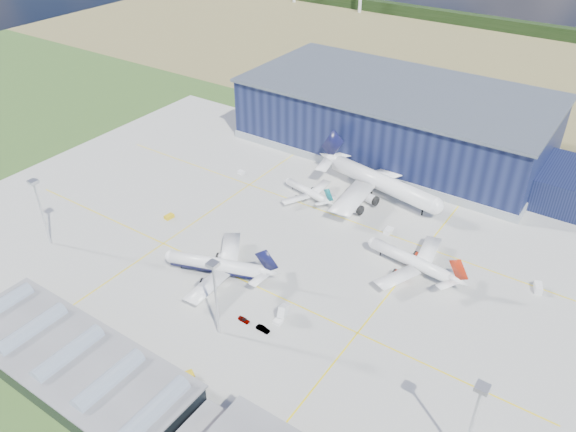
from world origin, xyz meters
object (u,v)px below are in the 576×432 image
object	(u,v)px
gse_cart_b	(241,172)
gse_tug_b	(187,376)
gse_tug_c	(372,181)
airliner_regional	(307,188)
car_b	(263,329)
gse_tug_a	(169,217)
light_mast_east	(475,412)
airstair	(283,313)
light_mast_center	(215,287)
gse_van_b	(538,288)
airliner_red	(412,255)
airliner_widebody	(384,175)
car_a	(244,320)
gse_cart_a	(388,231)
light_mast_west	(39,202)
airliner_navy	(215,259)
hangar	(401,122)

from	to	relation	value
gse_cart_b	gse_tug_b	bearing A→B (deg)	-143.28
gse_tug_c	airliner_regional	bearing A→B (deg)	-108.49
car_b	gse_tug_a	bearing A→B (deg)	68.12
light_mast_east	airliner_regional	size ratio (longest dim) A/B	0.96
airliner_regional	airstair	xyz separation A→B (m)	(28.19, -55.76, -2.42)
gse_tug_b	gse_cart_b	world-z (taller)	gse_tug_b
light_mast_center	gse_van_b	size ratio (longest dim) A/B	5.32
airliner_red	airliner_widebody	size ratio (longest dim) A/B	0.61
car_a	gse_tug_b	bearing A→B (deg)	-174.99
gse_tug_a	gse_cart_a	distance (m)	73.77
gse_tug_b	light_mast_west	bearing A→B (deg)	-163.66
gse_tug_b	gse_van_b	distance (m)	100.29
light_mast_west	gse_cart_a	size ratio (longest dim) A/B	6.91
gse_van_b	car_a	size ratio (longest dim) A/B	1.26
light_mast_east	airliner_navy	bearing A→B (deg)	167.61
light_mast_west	car_b	size ratio (longest dim) A/B	5.91
hangar	gse_tug_a	xyz separation A→B (m)	(-41.57, -93.08, -10.96)
gse_tug_b	gse_cart_a	distance (m)	83.06
car_a	airstair	bearing A→B (deg)	-44.43
gse_van_b	airliner_red	bearing A→B (deg)	-179.17
light_mast_center	gse_van_b	bearing A→B (deg)	44.70
gse_tug_c	car_b	world-z (taller)	gse_tug_c
hangar	gse_cart_b	xyz separation A→B (m)	(-40.66, -54.75, -11.03)
airliner_regional	gse_tug_b	world-z (taller)	airliner_regional
airliner_red	airliner_widebody	bearing A→B (deg)	-44.85
gse_cart_a	gse_cart_b	bearing A→B (deg)	177.26
airliner_red	light_mast_center	bearing A→B (deg)	67.02
airliner_widebody	gse_cart_a	xyz separation A→B (m)	(11.88, -18.97, -8.26)
airliner_regional	gse_cart_b	distance (m)	30.54
light_mast_center	car_a	distance (m)	16.59
gse_tug_a	gse_cart_b	size ratio (longest dim) A/B	1.17
light_mast_west	gse_cart_b	world-z (taller)	light_mast_west
gse_cart_a	airliner_navy	bearing A→B (deg)	-123.17
light_mast_west	airliner_regional	bearing A→B (deg)	53.01
gse_tug_a	airstair	xyz separation A→B (m)	(59.45, -17.77, 0.84)
gse_van_b	gse_tug_c	world-z (taller)	gse_van_b
light_mast_east	airliner_regional	world-z (taller)	light_mast_east
light_mast_center	gse_tug_c	bearing A→B (deg)	91.67
airliner_widebody	gse_van_b	xyz separation A→B (m)	(59.73, -21.28, -7.99)
light_mast_east	hangar	bearing A→B (deg)	120.05
car_a	car_b	world-z (taller)	car_b
light_mast_center	car_b	bearing A→B (deg)	36.90
gse_tug_a	gse_cart_a	size ratio (longest dim) A/B	0.95
airliner_red	airstair	xyz separation A→B (m)	(-19.63, -38.05, -3.95)
light_mast_west	light_mast_center	world-z (taller)	same
gse_tug_b	car_b	size ratio (longest dim) A/B	0.85
gse_tug_c	gse_cart_b	distance (m)	50.22
hangar	car_b	xyz separation A→B (m)	(16.31, -117.96, -10.97)
light_mast_center	gse_cart_a	world-z (taller)	light_mast_center
light_mast_center	gse_cart_b	world-z (taller)	light_mast_center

